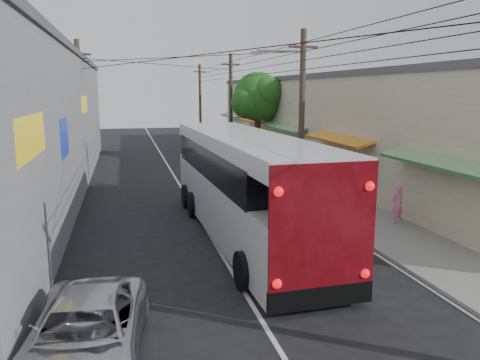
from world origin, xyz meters
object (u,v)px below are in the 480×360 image
(coach_bus, at_px, (243,184))
(parked_car_far, at_px, (202,142))
(parked_suv, at_px, (271,176))
(pedestrian_near, at_px, (397,204))
(jeepney, at_px, (85,334))
(pedestrian_far, at_px, (319,171))
(parked_car_mid, at_px, (250,164))

(coach_bus, relative_size, parked_car_far, 2.91)
(parked_suv, height_order, pedestrian_near, pedestrian_near)
(coach_bus, distance_m, pedestrian_near, 6.24)
(parked_suv, bearing_deg, jeepney, -112.45)
(coach_bus, distance_m, parked_car_far, 25.14)
(pedestrian_far, bearing_deg, parked_car_mid, -54.30)
(parked_car_far, xyz_separation_m, pedestrian_near, (3.54, -25.25, 0.15))
(jeepney, relative_size, pedestrian_near, 3.05)
(pedestrian_far, bearing_deg, jeepney, 51.29)
(jeepney, xyz_separation_m, pedestrian_far, (11.35, 15.16, 0.20))
(jeepney, relative_size, parked_car_far, 1.05)
(pedestrian_far, bearing_deg, coach_bus, 49.05)
(parked_suv, height_order, parked_car_mid, parked_car_mid)
(parked_car_mid, xyz_separation_m, pedestrian_near, (2.74, -11.95, 0.11))
(pedestrian_near, bearing_deg, parked_car_mid, -88.78)
(coach_bus, relative_size, parked_car_mid, 2.85)
(jeepney, distance_m, parked_car_far, 33.19)
(coach_bus, distance_m, parked_car_mid, 12.21)
(pedestrian_near, bearing_deg, parked_car_far, -93.73)
(coach_bus, bearing_deg, jeepney, -126.23)
(jeepney, distance_m, parked_suv, 17.01)
(parked_car_mid, bearing_deg, parked_car_far, 88.32)
(jeepney, bearing_deg, parked_car_far, 82.55)
(coach_bus, height_order, pedestrian_near, coach_bus)
(coach_bus, distance_m, pedestrian_far, 10.14)
(coach_bus, height_order, jeepney, coach_bus)
(parked_car_far, distance_m, pedestrian_far, 17.55)
(parked_suv, xyz_separation_m, pedestrian_near, (2.74, -7.73, 0.13))
(parked_car_far, height_order, pedestrian_near, pedestrian_near)
(parked_car_mid, xyz_separation_m, parked_car_far, (-0.80, 13.30, -0.04))
(parked_car_far, xyz_separation_m, pedestrian_far, (3.75, -17.14, 0.12))
(parked_suv, distance_m, parked_car_far, 17.54)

